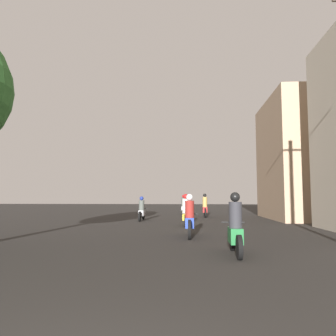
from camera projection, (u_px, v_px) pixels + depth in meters
The scene contains 7 objects.
motorcycle_green at pixel (235, 229), 8.07m from camera, with size 0.60×1.86×1.54m.
motorcycle_blue at pixel (190, 220), 11.63m from camera, with size 0.60×2.10×1.52m.
motorcycle_yellow at pixel (186, 213), 15.93m from camera, with size 0.60×1.85×1.56m.
motorcycle_silver at pixel (142, 211), 19.46m from camera, with size 0.60×2.01×1.44m.
motorcycle_red at pixel (205, 208), 22.80m from camera, with size 0.60×2.05×1.63m.
motorcycle_white at pixel (184, 207), 26.19m from camera, with size 0.60×2.05×1.56m.
building_right_far at pixel (299, 159), 21.10m from camera, with size 4.03×7.28×7.71m.
Camera 1 is at (0.69, -1.76, 1.43)m, focal length 35.00 mm.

